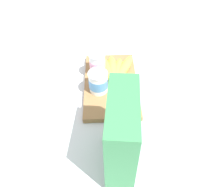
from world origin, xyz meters
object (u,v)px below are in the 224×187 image
at_px(cereal_box, 122,134).
at_px(banana_bunch, 115,70).
at_px(yogurt_cup_back, 97,64).
at_px(yogurt_cup_front, 98,82).
at_px(cutting_board, 111,84).

distance_m(cereal_box, banana_bunch, 0.37).
distance_m(cereal_box, yogurt_cup_back, 0.38).
distance_m(cereal_box, yogurt_cup_front, 0.28).
xyz_separation_m(cereal_box, yogurt_cup_front, (0.27, 0.06, -0.06)).
distance_m(cutting_board, cereal_box, 0.33).
bearing_deg(banana_bunch, yogurt_cup_back, 87.41).
relative_size(yogurt_cup_front, banana_bunch, 0.45).
height_order(cutting_board, banana_bunch, banana_bunch).
distance_m(yogurt_cup_front, banana_bunch, 0.12).
xyz_separation_m(cutting_board, cereal_box, (-0.31, -0.02, 0.11)).
bearing_deg(yogurt_cup_front, banana_bunch, -35.29).
height_order(yogurt_cup_back, banana_bunch, yogurt_cup_back).
bearing_deg(banana_bunch, cereal_box, 179.63).
relative_size(cutting_board, yogurt_cup_front, 4.27).
xyz_separation_m(cereal_box, yogurt_cup_back, (0.37, 0.07, -0.06)).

